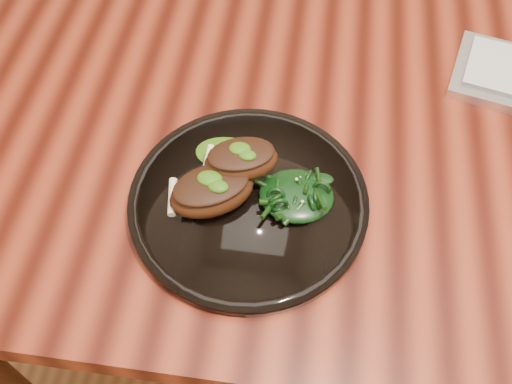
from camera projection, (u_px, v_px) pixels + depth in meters
desk at (459, 167)px, 0.89m from camera, size 1.60×0.80×0.75m
plate at (248, 201)px, 0.74m from camera, size 0.31×0.31×0.02m
lamb_chop_front at (211, 190)px, 0.71m from camera, size 0.13×0.12×0.05m
lamb_chop_back at (241, 159)px, 0.72m from camera, size 0.11×0.09×0.04m
herb_smear at (227, 153)px, 0.78m from camera, size 0.09×0.06×0.01m
greens_heap at (297, 193)px, 0.72m from camera, size 0.10×0.09×0.04m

